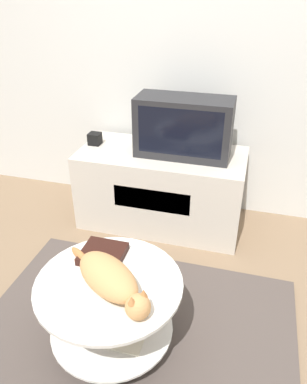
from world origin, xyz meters
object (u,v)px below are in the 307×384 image
object	(u,v)px
speaker	(95,139)
cat	(111,279)
dvd_box	(103,254)
tv	(184,127)

from	to	relation	value
speaker	cat	world-z (taller)	speaker
cat	dvd_box	bearing A→B (deg)	155.11
tv	dvd_box	xyz separation A→B (m)	(-0.20, -1.05, -0.35)
tv	cat	bearing A→B (deg)	-93.37
speaker	cat	size ratio (longest dim) A/B	0.17
tv	speaker	bearing A→B (deg)	179.08
tv	dvd_box	size ratio (longest dim) A/B	3.00
tv	speaker	world-z (taller)	tv
tv	cat	distance (m)	1.30
speaker	dvd_box	xyz separation A→B (m)	(0.49, -1.06, -0.18)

